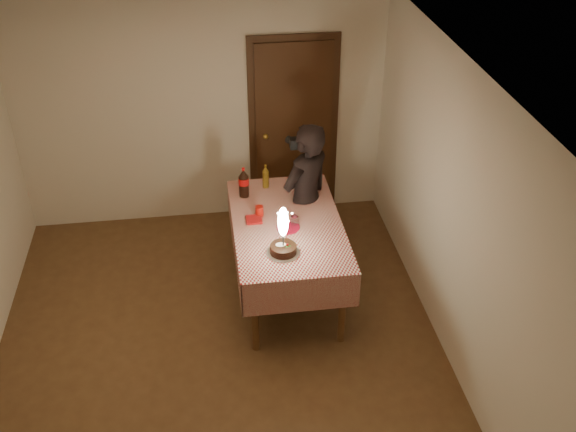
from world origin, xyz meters
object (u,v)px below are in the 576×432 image
object	(u,v)px
cola_bottle	(244,183)
photographer	(305,200)
birthday_cake	(283,240)
amber_bottle_left	(266,177)
red_plate	(288,228)
amber_bottle_right	(300,180)
clear_cup	(294,221)
dining_table	(287,233)
red_cup	(259,211)

from	to	relation	value
cola_bottle	photographer	distance (m)	0.64
birthday_cake	amber_bottle_left	bearing A→B (deg)	91.18
red_plate	amber_bottle_right	bearing A→B (deg)	72.17
amber_bottle_left	amber_bottle_right	distance (m)	0.35
birthday_cake	clear_cup	bearing A→B (deg)	69.21
dining_table	red_cup	bearing A→B (deg)	146.17
dining_table	cola_bottle	world-z (taller)	cola_bottle
amber_bottle_left	photographer	distance (m)	0.48
birthday_cake	cola_bottle	distance (m)	1.04
birthday_cake	photographer	distance (m)	0.95
clear_cup	red_cup	bearing A→B (deg)	146.53
red_cup	photographer	xyz separation A→B (m)	(0.49, 0.24, -0.07)
cola_bottle	amber_bottle_left	xyz separation A→B (m)	(0.23, 0.14, -0.03)
amber_bottle_left	red_cup	bearing A→B (deg)	-103.12
red_cup	amber_bottle_right	distance (m)	0.62
red_plate	photographer	world-z (taller)	photographer
red_cup	clear_cup	bearing A→B (deg)	-33.47
amber_bottle_left	photographer	xyz separation A→B (m)	(0.36, -0.28, -0.13)
birthday_cake	cola_bottle	world-z (taller)	birthday_cake
red_plate	amber_bottle_right	size ratio (longest dim) A/B	0.86
red_plate	red_cup	xyz separation A→B (m)	(-0.24, 0.25, 0.05)
red_plate	amber_bottle_left	size ratio (longest dim) A/B	0.86
cola_bottle	amber_bottle_left	distance (m)	0.28
cola_bottle	photographer	size ratio (longest dim) A/B	0.19
red_plate	red_cup	size ratio (longest dim) A/B	2.20
dining_table	birthday_cake	bearing A→B (deg)	-102.26
red_cup	amber_bottle_right	world-z (taller)	amber_bottle_right
red_cup	clear_cup	world-z (taller)	red_cup
red_plate	clear_cup	bearing A→B (deg)	36.20
dining_table	amber_bottle_right	distance (m)	0.66
birthday_cake	red_cup	xyz separation A→B (m)	(-0.14, 0.63, -0.09)
dining_table	birthday_cake	world-z (taller)	birthday_cake
dining_table	red_cup	size ratio (longest dim) A/B	17.20
red_cup	red_plate	bearing A→B (deg)	-45.94
amber_bottle_right	photographer	xyz separation A→B (m)	(0.03, -0.17, -0.13)
birthday_cake	red_cup	size ratio (longest dim) A/B	4.71
clear_cup	photographer	world-z (taller)	photographer
birthday_cake	amber_bottle_right	xyz separation A→B (m)	(0.31, 1.04, -0.02)
red_cup	amber_bottle_left	bearing A→B (deg)	76.88
clear_cup	amber_bottle_left	size ratio (longest dim) A/B	0.35
birthday_cake	amber_bottle_left	distance (m)	1.15
red_plate	amber_bottle_right	distance (m)	0.71
birthday_cake	cola_bottle	size ratio (longest dim) A/B	1.48
clear_cup	photographer	distance (m)	0.48
birthday_cake	photographer	size ratio (longest dim) A/B	0.29
photographer	dining_table	bearing A→B (deg)	-120.52
photographer	clear_cup	bearing A→B (deg)	-111.95
amber_bottle_left	birthday_cake	bearing A→B (deg)	-88.82
red_plate	cola_bottle	world-z (taller)	cola_bottle
dining_table	amber_bottle_left	xyz separation A→B (m)	(-0.12, 0.68, 0.23)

